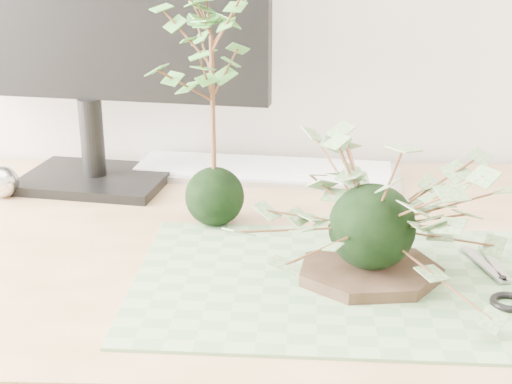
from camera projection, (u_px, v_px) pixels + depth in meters
desk at (317, 294)px, 1.02m from camera, size 1.60×0.70×0.74m
cutting_mat at (342, 282)px, 0.86m from camera, size 0.52×0.35×0.00m
stone_dish at (369, 272)px, 0.87m from camera, size 0.20×0.20×0.01m
ivy_kokedama at (374, 188)px, 0.83m from camera, size 0.36×0.36×0.21m
maple_kokedama at (212, 52)px, 0.96m from camera, size 0.23×0.23×0.36m
keyboard at (264, 170)px, 1.25m from camera, size 0.49×0.20×0.02m
foil_ball at (2, 182)px, 1.14m from camera, size 0.05×0.05×0.05m
scissors at (512, 292)px, 0.83m from camera, size 0.08×0.17×0.01m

